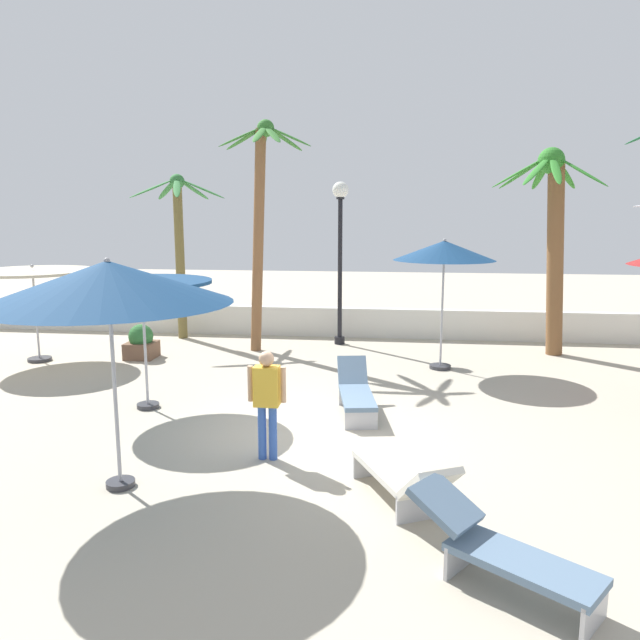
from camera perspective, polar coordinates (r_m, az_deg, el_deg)
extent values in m
plane|color=#B2A893|center=(9.88, -2.05, -10.89)|extent=(56.00, 56.00, 0.00)
cube|color=silver|center=(17.50, 2.11, -0.19)|extent=(25.20, 0.30, 0.84)
cylinder|color=#333338|center=(8.57, -18.40, -14.51)|extent=(0.37, 0.37, 0.08)
cylinder|color=#A5A5AD|center=(8.16, -18.87, -6.80)|extent=(0.05, 0.05, 2.48)
cone|color=navy|center=(7.87, -19.47, 3.41)|extent=(3.07, 3.07, 0.53)
sphere|color=#99999E|center=(7.85, -19.58, 5.32)|extent=(0.08, 0.08, 0.08)
cylinder|color=#333338|center=(11.63, -16.00, -7.81)|extent=(0.40, 0.40, 0.08)
cylinder|color=#A5A5AD|center=(11.34, -16.28, -2.34)|extent=(0.05, 0.05, 2.35)
cylinder|color=navy|center=(11.16, -16.57, 3.47)|extent=(2.48, 2.48, 0.06)
sphere|color=#99999E|center=(11.15, -16.60, 4.01)|extent=(0.08, 0.08, 0.08)
cylinder|color=#333338|center=(14.21, 11.33, -4.37)|extent=(0.49, 0.49, 0.08)
cylinder|color=#A5A5AD|center=(13.96, 11.50, 0.55)|extent=(0.05, 0.05, 2.55)
cone|color=navy|center=(13.80, 11.71, 6.48)|extent=(2.28, 2.28, 0.44)
sphere|color=#99999E|center=(13.79, 11.75, 7.42)|extent=(0.08, 0.08, 0.08)
cylinder|color=#333338|center=(16.15, -25.06, -3.39)|extent=(0.55, 0.55, 0.08)
cylinder|color=#A5A5AD|center=(15.96, -25.34, 0.32)|extent=(0.05, 0.05, 2.20)
cylinder|color=#B7AD93|center=(15.83, -25.63, 4.19)|extent=(2.85, 2.85, 0.06)
sphere|color=#99999E|center=(15.82, -25.66, 4.64)|extent=(0.08, 0.08, 0.08)
cylinder|color=brown|center=(17.48, -13.14, 5.44)|extent=(0.26, 0.26, 4.41)
sphere|color=#317337|center=(17.45, -13.41, 12.67)|extent=(0.41, 0.41, 0.41)
ellipsoid|color=#317337|center=(17.25, -11.15, 12.13)|extent=(1.30, 0.27, 0.59)
ellipsoid|color=#317337|center=(17.96, -11.88, 12.02)|extent=(0.67, 1.28, 0.59)
ellipsoid|color=#317337|center=(18.07, -14.29, 11.91)|extent=(1.04, 1.07, 0.59)
ellipsoid|color=#317337|center=(17.25, -15.62, 11.95)|extent=(1.15, 0.95, 0.59)
ellipsoid|color=#317337|center=(16.75, -13.42, 12.12)|extent=(0.62, 1.29, 0.59)
cylinder|color=brown|center=(15.47, -5.88, 7.29)|extent=(0.50, 0.27, 5.61)
sphere|color=#32702C|center=(15.54, -5.19, 17.67)|extent=(0.43, 0.43, 0.43)
ellipsoid|color=#32702C|center=(15.32, -2.93, 17.01)|extent=(1.15, 0.34, 0.55)
ellipsoid|color=#32702C|center=(15.88, -3.34, 16.76)|extent=(0.90, 0.98, 0.55)
ellipsoid|color=#32702C|center=(16.11, -5.47, 16.64)|extent=(0.57, 1.13, 0.55)
ellipsoid|color=#32702C|center=(15.82, -7.15, 16.73)|extent=(1.14, 0.55, 0.55)
ellipsoid|color=#32702C|center=(15.47, -7.52, 16.87)|extent=(1.14, 0.51, 0.55)
ellipsoid|color=#32702C|center=(14.92, -5.75, 17.16)|extent=(0.23, 1.14, 0.55)
ellipsoid|color=#32702C|center=(14.93, -4.52, 17.18)|extent=(0.70, 1.10, 0.55)
cylinder|color=brown|center=(16.07, 21.42, 5.32)|extent=(0.64, 0.40, 4.81)
sphere|color=#2D7A28|center=(16.02, 21.10, 13.93)|extent=(0.64, 0.64, 0.64)
ellipsoid|color=#2D7A28|center=(16.17, 23.62, 12.79)|extent=(1.30, 0.22, 0.78)
ellipsoid|color=#2D7A28|center=(16.66, 22.17, 12.79)|extent=(0.98, 1.12, 0.78)
ellipsoid|color=#2D7A28|center=(16.69, 20.24, 12.90)|extent=(0.30, 1.31, 0.78)
ellipsoid|color=#2D7A28|center=(16.32, 18.65, 13.07)|extent=(1.14, 0.96, 0.78)
ellipsoid|color=#2D7A28|center=(15.91, 18.38, 13.17)|extent=(1.31, 0.31, 0.78)
ellipsoid|color=#2D7A28|center=(15.34, 19.89, 13.22)|extent=(0.95, 1.14, 0.78)
ellipsoid|color=#2D7A28|center=(15.28, 21.48, 13.14)|extent=(0.30, 1.31, 0.78)
ellipsoid|color=#2D7A28|center=(15.65, 23.42, 12.93)|extent=(1.08, 1.03, 0.78)
cylinder|color=black|center=(16.53, 1.87, -1.93)|extent=(0.28, 0.28, 0.20)
cylinder|color=black|center=(16.24, 1.91, 4.53)|extent=(0.12, 0.12, 3.94)
cylinder|color=black|center=(16.18, 1.95, 11.49)|extent=(0.22, 0.22, 0.06)
sphere|color=white|center=(16.18, 1.95, 12.25)|extent=(0.43, 0.43, 0.43)
cube|color=#B7B7BC|center=(8.44, 4.97, -13.41)|extent=(0.51, 0.28, 0.35)
cube|color=#B7B7BC|center=(7.38, 9.25, -17.10)|extent=(0.51, 0.28, 0.35)
cube|color=silver|center=(7.83, 6.98, -13.98)|extent=(1.11, 1.50, 0.08)
cube|color=silver|center=(6.99, 10.42, -14.97)|extent=(0.73, 0.72, 0.50)
cube|color=#B7B7BC|center=(10.08, 3.93, -9.40)|extent=(0.55, 0.13, 0.35)
cube|color=#B7B7BC|center=(11.31, 3.21, -7.22)|extent=(0.55, 0.13, 0.35)
cube|color=slate|center=(10.64, 3.56, -7.35)|extent=(0.77, 1.47, 0.08)
cube|color=slate|center=(11.48, 3.09, -4.91)|extent=(0.62, 0.58, 0.53)
cube|color=#B7B7BC|center=(6.16, 24.60, -23.94)|extent=(0.36, 0.46, 0.35)
cube|color=#B7B7BC|center=(6.60, 13.18, -20.78)|extent=(0.36, 0.46, 0.35)
cube|color=slate|center=(6.26, 18.72, -21.05)|extent=(1.45, 1.28, 0.08)
cube|color=slate|center=(6.46, 11.82, -16.71)|extent=(0.82, 0.81, 0.36)
cylinder|color=#3359B2|center=(8.86, -4.49, -10.60)|extent=(0.12, 0.12, 0.81)
cylinder|color=#3359B2|center=(8.90, -5.52, -10.54)|extent=(0.12, 0.12, 0.81)
cube|color=gold|center=(8.66, -5.07, -6.26)|extent=(0.36, 0.24, 0.58)
sphere|color=tan|center=(8.56, -5.12, -3.70)|extent=(0.22, 0.22, 0.22)
cylinder|color=tan|center=(8.60, -3.51, -6.15)|extent=(0.08, 0.08, 0.52)
cylinder|color=tan|center=(8.70, -6.63, -6.01)|extent=(0.08, 0.08, 0.52)
cube|color=brown|center=(15.53, -16.58, -2.75)|extent=(0.70, 0.70, 0.40)
sphere|color=#2D6B33|center=(15.46, -16.64, -1.49)|extent=(0.60, 0.60, 0.60)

